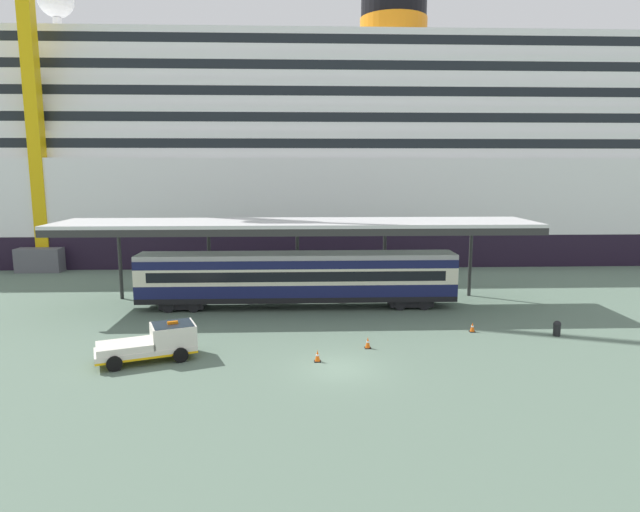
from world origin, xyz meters
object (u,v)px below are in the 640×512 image
(cruise_ship, at_px, (433,160))
(traffic_cone_far, at_px, (368,343))
(train_carriage, at_px, (297,277))
(quay_bollard, at_px, (557,328))
(dockside_crane, at_px, (40,79))
(traffic_cone_mid, at_px, (317,356))
(traffic_cone_near, at_px, (472,327))
(service_truck, at_px, (156,342))

(cruise_ship, distance_m, traffic_cone_far, 43.24)
(train_carriage, distance_m, quay_bollard, 17.89)
(dockside_crane, bearing_deg, traffic_cone_mid, -47.10)
(dockside_crane, bearing_deg, traffic_cone_near, -32.64)
(dockside_crane, xyz_separation_m, quay_bollard, (41.22, -24.19, -18.38))
(service_truck, distance_m, traffic_cone_mid, 8.81)
(traffic_cone_mid, height_order, traffic_cone_far, traffic_cone_far)
(train_carriage, xyz_separation_m, traffic_cone_far, (4.07, -9.50, -1.98))
(traffic_cone_far, xyz_separation_m, dockside_crane, (-29.19, 26.11, 18.57))
(traffic_cone_near, relative_size, quay_bollard, 0.66)
(traffic_cone_near, bearing_deg, train_carriage, 149.32)
(service_truck, bearing_deg, traffic_cone_mid, -4.75)
(traffic_cone_near, xyz_separation_m, dockside_crane, (-36.24, 23.21, 18.59))
(cruise_ship, height_order, traffic_cone_mid, cruise_ship)
(service_truck, relative_size, dockside_crane, 0.09)
(train_carriage, bearing_deg, cruise_ship, 60.10)
(traffic_cone_near, distance_m, traffic_cone_mid, 11.20)
(traffic_cone_near, bearing_deg, quay_bollard, -11.19)
(cruise_ship, bearing_deg, quay_bollard, -91.88)
(service_truck, height_order, quay_bollard, service_truck)
(cruise_ship, bearing_deg, traffic_cone_mid, -111.27)
(traffic_cone_near, relative_size, traffic_cone_far, 0.94)
(traffic_cone_mid, bearing_deg, service_truck, 175.25)
(traffic_cone_far, bearing_deg, dockside_crane, 138.19)
(traffic_cone_near, distance_m, dockside_crane, 46.87)
(train_carriage, bearing_deg, traffic_cone_mid, -84.62)
(train_carriage, distance_m, dockside_crane, 34.38)
(traffic_cone_far, bearing_deg, train_carriage, 113.21)
(quay_bollard, bearing_deg, traffic_cone_mid, -165.05)
(traffic_cone_near, height_order, traffic_cone_mid, traffic_cone_mid)
(traffic_cone_near, bearing_deg, dockside_crane, 147.36)
(traffic_cone_near, xyz_separation_m, traffic_cone_mid, (-10.03, -5.00, 0.01))
(cruise_ship, distance_m, service_truck, 49.15)
(dockside_crane, relative_size, quay_bollard, 62.06)
(train_carriage, relative_size, traffic_cone_far, 34.78)
(service_truck, distance_m, traffic_cone_far, 11.83)
(cruise_ship, xyz_separation_m, traffic_cone_near, (-6.23, -36.76, -11.01))
(cruise_ship, height_order, quay_bollard, cruise_ship)
(cruise_ship, height_order, dockside_crane, dockside_crane)
(traffic_cone_far, xyz_separation_m, quay_bollard, (12.03, 1.91, 0.19))
(train_carriage, height_order, dockside_crane, dockside_crane)
(service_truck, height_order, traffic_cone_mid, service_truck)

